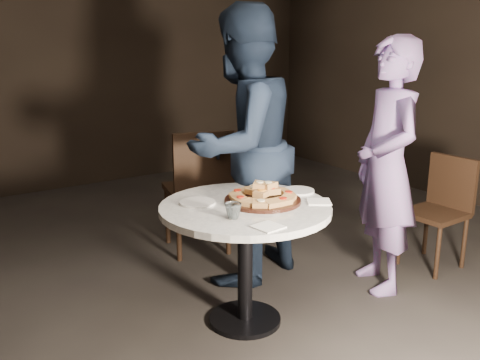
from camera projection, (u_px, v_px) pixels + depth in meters
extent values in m
plane|color=black|center=(269.00, 318.00, 3.12)|extent=(7.00, 7.00, 0.00)
cylinder|color=black|center=(245.00, 319.00, 3.08)|extent=(0.53, 0.53, 0.03)
cylinder|color=black|center=(245.00, 265.00, 2.99)|extent=(0.11, 0.11, 0.65)
cylinder|color=silver|center=(245.00, 208.00, 2.90)|extent=(1.21, 1.21, 0.04)
cylinder|color=black|center=(263.00, 200.00, 2.95)|extent=(0.50, 0.50, 0.02)
cube|color=#A67540|center=(275.00, 190.00, 3.06)|extent=(0.11, 0.11, 0.04)
cylinder|color=red|center=(275.00, 187.00, 3.06)|extent=(0.06, 0.06, 0.01)
cube|color=#A67540|center=(264.00, 189.00, 3.08)|extent=(0.11, 0.10, 0.04)
cube|color=#A67540|center=(253.00, 189.00, 3.08)|extent=(0.11, 0.09, 0.04)
cylinder|color=beige|center=(253.00, 186.00, 3.07)|extent=(0.05, 0.05, 0.01)
cube|color=#A67540|center=(244.00, 191.00, 3.04)|extent=(0.09, 0.07, 0.04)
cube|color=#A67540|center=(238.00, 194.00, 2.99)|extent=(0.11, 0.11, 0.04)
cylinder|color=red|center=(238.00, 190.00, 2.98)|extent=(0.06, 0.06, 0.01)
cube|color=#A67540|center=(236.00, 197.00, 2.93)|extent=(0.10, 0.11, 0.04)
cube|color=#A67540|center=(240.00, 200.00, 2.87)|extent=(0.09, 0.10, 0.04)
cylinder|color=red|center=(240.00, 197.00, 2.86)|extent=(0.05, 0.05, 0.01)
cube|color=#A67540|center=(249.00, 203.00, 2.82)|extent=(0.11, 0.11, 0.04)
cube|color=#A67540|center=(261.00, 204.00, 2.80)|extent=(0.11, 0.11, 0.04)
cylinder|color=beige|center=(261.00, 200.00, 2.80)|extent=(0.06, 0.06, 0.01)
cube|color=#A67540|center=(273.00, 203.00, 2.81)|extent=(0.10, 0.08, 0.04)
cube|color=#A67540|center=(283.00, 201.00, 2.85)|extent=(0.09, 0.07, 0.04)
cylinder|color=red|center=(283.00, 198.00, 2.84)|extent=(0.04, 0.04, 0.01)
cube|color=#A67540|center=(288.00, 198.00, 2.90)|extent=(0.11, 0.11, 0.04)
cube|color=#A67540|center=(289.00, 195.00, 2.96)|extent=(0.10, 0.11, 0.04)
cylinder|color=red|center=(289.00, 192.00, 2.96)|extent=(0.05, 0.05, 0.01)
cube|color=#A67540|center=(284.00, 192.00, 3.02)|extent=(0.08, 0.10, 0.04)
cube|color=#A67540|center=(264.00, 189.00, 2.98)|extent=(0.09, 0.11, 0.04)
cylinder|color=#2D6B1E|center=(264.00, 186.00, 2.98)|extent=(0.05, 0.05, 0.01)
cube|color=#A67540|center=(254.00, 191.00, 2.94)|extent=(0.08, 0.10, 0.04)
cylinder|color=beige|center=(254.00, 187.00, 2.94)|extent=(0.05, 0.05, 0.01)
cube|color=#A67540|center=(262.00, 193.00, 2.89)|extent=(0.11, 0.10, 0.03)
cylinder|color=orange|center=(262.00, 190.00, 2.89)|extent=(0.05, 0.05, 0.01)
cube|color=#A67540|center=(271.00, 191.00, 2.93)|extent=(0.11, 0.09, 0.04)
cylinder|color=red|center=(271.00, 188.00, 2.92)|extent=(0.05, 0.05, 0.01)
cube|color=#A67540|center=(268.00, 186.00, 2.93)|extent=(0.10, 0.09, 0.04)
cylinder|color=beige|center=(268.00, 182.00, 2.93)|extent=(0.05, 0.05, 0.01)
cube|color=#A67540|center=(260.00, 185.00, 2.94)|extent=(0.11, 0.11, 0.04)
cylinder|color=beige|center=(260.00, 182.00, 2.94)|extent=(0.06, 0.06, 0.01)
cylinder|color=white|center=(198.00, 203.00, 2.92)|extent=(0.20, 0.20, 0.01)
cylinder|color=white|center=(299.00, 191.00, 3.15)|extent=(0.22, 0.22, 0.01)
imported|color=silver|center=(233.00, 211.00, 2.68)|extent=(0.10, 0.10, 0.08)
cube|color=white|center=(268.00, 227.00, 2.56)|extent=(0.14, 0.14, 0.01)
cube|color=white|center=(319.00, 201.00, 2.95)|extent=(0.18, 0.18, 0.01)
cube|color=black|center=(196.00, 189.00, 4.03)|extent=(0.54, 0.54, 0.04)
cube|color=black|center=(204.00, 165.00, 3.77)|extent=(0.44, 0.15, 0.47)
cylinder|color=black|center=(213.00, 209.00, 4.33)|extent=(0.05, 0.05, 0.47)
cylinder|color=black|center=(167.00, 214.00, 4.20)|extent=(0.05, 0.05, 0.47)
cylinder|color=black|center=(228.00, 224.00, 3.98)|extent=(0.05, 0.05, 0.47)
cylinder|color=black|center=(179.00, 230.00, 3.86)|extent=(0.05, 0.05, 0.47)
cube|color=black|center=(434.00, 214.00, 3.73)|extent=(0.37, 0.37, 0.03)
cube|color=black|center=(452.00, 183.00, 3.79)|extent=(0.05, 0.37, 0.39)
cylinder|color=black|center=(399.00, 238.00, 3.82)|extent=(0.03, 0.03, 0.39)
cylinder|color=black|center=(438.00, 252.00, 3.57)|extent=(0.03, 0.03, 0.39)
cylinder|color=black|center=(426.00, 229.00, 3.99)|extent=(0.03, 0.03, 0.39)
cylinder|color=black|center=(464.00, 242.00, 3.75)|extent=(0.03, 0.03, 0.39)
imported|color=#141E30|center=(241.00, 147.00, 3.45)|extent=(1.02, 0.89, 1.79)
imported|color=slate|center=(387.00, 167.00, 3.34)|extent=(0.59, 0.69, 1.60)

